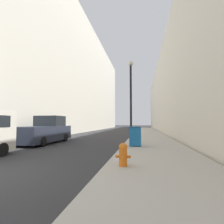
% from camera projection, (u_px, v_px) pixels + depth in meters
% --- Properties ---
extents(sidewalk_right, '(3.95, 60.00, 0.15)m').
position_uv_depth(sidewalk_right, '(148.00, 135.00, 21.45)').
color(sidewalk_right, '#ADA89E').
rests_on(sidewalk_right, ground).
extents(building_left_glass, '(12.00, 60.00, 20.20)m').
position_uv_depth(building_left_glass, '(58.00, 77.00, 32.72)').
color(building_left_glass, beige).
rests_on(building_left_glass, ground).
extents(building_right_stone, '(12.00, 60.00, 12.36)m').
position_uv_depth(building_right_stone, '(197.00, 94.00, 28.28)').
color(building_right_stone, beige).
rests_on(building_right_stone, ground).
extents(fire_hydrant, '(0.52, 0.40, 0.77)m').
position_uv_depth(fire_hydrant, '(123.00, 154.00, 5.84)').
color(fire_hydrant, orange).
rests_on(fire_hydrant, sidewalk_right).
extents(trash_bin, '(0.73, 0.68, 1.20)m').
position_uv_depth(trash_bin, '(135.00, 136.00, 10.80)').
color(trash_bin, '#19609E').
rests_on(trash_bin, sidewalk_right).
extents(lamppost, '(0.44, 0.44, 6.70)m').
position_uv_depth(lamppost, '(131.00, 94.00, 14.68)').
color(lamppost, black).
rests_on(lamppost, sidewalk_right).
extents(pickup_truck, '(2.22, 5.49, 2.15)m').
position_uv_depth(pickup_truck, '(45.00, 131.00, 13.68)').
color(pickup_truck, '#232838').
rests_on(pickup_truck, ground).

